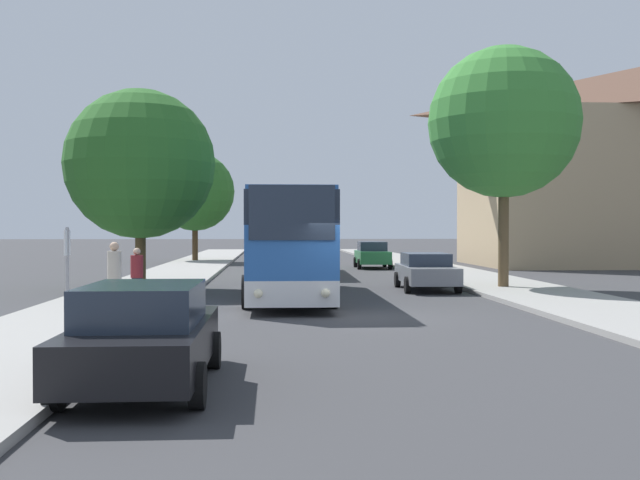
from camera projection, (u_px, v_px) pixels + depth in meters
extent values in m
plane|color=#38383A|center=(355.00, 316.00, 20.03)|extent=(300.00, 300.00, 0.00)
cube|color=gray|center=(89.00, 316.00, 19.58)|extent=(4.00, 120.00, 0.15)
cube|color=gray|center=(609.00, 312.00, 20.48)|extent=(4.00, 120.00, 0.15)
cube|color=silver|center=(288.00, 279.00, 25.58)|extent=(2.53, 11.93, 0.70)
cube|color=#285BA8|center=(288.00, 247.00, 25.56)|extent=(2.53, 11.93, 1.48)
cube|color=#232D3D|center=(288.00, 212.00, 25.54)|extent=(2.55, 11.69, 0.95)
cube|color=#285BA8|center=(288.00, 196.00, 25.53)|extent=(2.48, 11.69, 0.12)
cube|color=#232D3D|center=(292.00, 213.00, 19.56)|extent=(2.27, 0.06, 1.45)
sphere|color=#F4EAC1|center=(258.00, 293.00, 19.52)|extent=(0.24, 0.24, 0.24)
sphere|color=#F4EAC1|center=(326.00, 293.00, 19.63)|extent=(0.24, 0.24, 0.24)
cylinder|color=black|center=(247.00, 292.00, 21.93)|extent=(0.30, 1.00, 1.00)
cylinder|color=black|center=(333.00, 291.00, 22.09)|extent=(0.30, 1.00, 1.00)
cylinder|color=black|center=(253.00, 276.00, 29.07)|extent=(0.30, 1.00, 1.00)
cylinder|color=black|center=(318.00, 276.00, 29.23)|extent=(0.30, 1.00, 1.00)
cube|color=#238942|center=(290.00, 262.00, 39.05)|extent=(2.65, 10.08, 0.70)
cube|color=silver|center=(290.00, 243.00, 39.03)|extent=(2.65, 10.08, 1.22)
cube|color=#232D3D|center=(290.00, 223.00, 39.02)|extent=(2.67, 9.88, 0.95)
cube|color=silver|center=(290.00, 212.00, 39.01)|extent=(2.60, 9.88, 0.12)
cube|color=#232D3D|center=(291.00, 225.00, 33.98)|extent=(2.22, 0.10, 1.45)
sphere|color=#F4EAC1|center=(272.00, 266.00, 33.95)|extent=(0.24, 0.24, 0.24)
sphere|color=#F4EAC1|center=(310.00, 266.00, 34.02)|extent=(0.24, 0.24, 0.24)
cylinder|color=black|center=(265.00, 267.00, 35.99)|extent=(0.32, 1.01, 1.00)
cylinder|color=black|center=(316.00, 267.00, 36.10)|extent=(0.32, 1.01, 1.00)
cylinder|color=black|center=(268.00, 262.00, 42.00)|extent=(0.32, 1.01, 1.00)
cylinder|color=black|center=(312.00, 261.00, 42.11)|extent=(0.32, 1.01, 1.00)
cube|color=black|center=(145.00, 344.00, 11.09)|extent=(1.83, 4.61, 0.66)
cube|color=#232D3D|center=(143.00, 304.00, 10.89)|extent=(1.61, 2.40, 0.58)
cylinder|color=black|center=(104.00, 351.00, 12.46)|extent=(0.20, 0.62, 0.62)
cylinder|color=black|center=(214.00, 350.00, 12.58)|extent=(0.20, 0.62, 0.62)
cylinder|color=black|center=(55.00, 388.00, 9.61)|extent=(0.20, 0.62, 0.62)
cylinder|color=black|center=(198.00, 386.00, 9.73)|extent=(0.20, 0.62, 0.62)
cube|color=slate|center=(426.00, 274.00, 28.57)|extent=(2.02, 4.74, 0.62)
cube|color=#232D3D|center=(425.00, 259.00, 28.75)|extent=(1.72, 2.49, 0.48)
cylinder|color=black|center=(458.00, 285.00, 27.15)|extent=(0.22, 0.63, 0.62)
cylinder|color=black|center=(408.00, 285.00, 27.10)|extent=(0.22, 0.63, 0.62)
cylinder|color=black|center=(443.00, 279.00, 30.04)|extent=(0.22, 0.63, 0.62)
cylinder|color=black|center=(397.00, 280.00, 30.00)|extent=(0.22, 0.63, 0.62)
cube|color=#236B38|center=(372.00, 257.00, 44.36)|extent=(1.89, 4.26, 0.72)
cube|color=#232D3D|center=(372.00, 246.00, 44.52)|extent=(1.63, 2.23, 0.55)
cylinder|color=black|center=(390.00, 264.00, 43.09)|extent=(0.21, 0.62, 0.62)
cylinder|color=black|center=(359.00, 264.00, 43.02)|extent=(0.21, 0.62, 0.62)
cylinder|color=black|center=(385.00, 262.00, 45.71)|extent=(0.21, 0.62, 0.62)
cylinder|color=black|center=(355.00, 262.00, 45.64)|extent=(0.21, 0.62, 0.62)
cylinder|color=gray|center=(67.00, 276.00, 17.29)|extent=(0.08, 0.08, 2.24)
cube|color=silver|center=(67.00, 242.00, 17.28)|extent=(0.03, 0.45, 0.60)
cylinder|color=#23232D|center=(137.00, 291.00, 21.66)|extent=(0.30, 0.30, 0.78)
cylinder|color=maroon|center=(137.00, 266.00, 21.65)|extent=(0.36, 0.36, 0.65)
sphere|color=tan|center=(137.00, 252.00, 21.64)|extent=(0.21, 0.21, 0.21)
cylinder|color=#23232D|center=(115.00, 296.00, 19.58)|extent=(0.30, 0.30, 0.88)
cylinder|color=#B2A899|center=(114.00, 265.00, 19.56)|extent=(0.36, 0.36, 0.74)
sphere|color=tan|center=(114.00, 246.00, 19.56)|extent=(0.24, 0.24, 0.24)
cylinder|color=#47331E|center=(195.00, 241.00, 52.22)|extent=(0.40, 0.40, 2.73)
sphere|color=#286023|center=(195.00, 192.00, 52.17)|extent=(5.51, 5.51, 5.51)
cylinder|color=#513D23|center=(141.00, 253.00, 28.57)|extent=(0.40, 0.40, 2.53)
sphere|color=#286023|center=(140.00, 164.00, 28.52)|extent=(5.71, 5.71, 5.71)
cylinder|color=brown|center=(503.00, 233.00, 28.48)|extent=(0.40, 0.40, 4.09)
sphere|color=#387F33|center=(504.00, 122.00, 28.41)|extent=(5.75, 5.75, 5.75)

